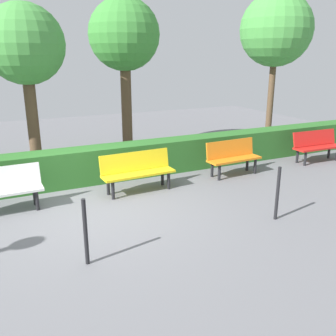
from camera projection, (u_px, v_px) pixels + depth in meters
ground_plane at (94, 210)px, 7.12m from camera, size 23.36×23.36×0.00m
bench_red at (317, 145)px, 10.32m from camera, size 1.50×0.52×0.86m
bench_orange at (233, 156)px, 9.15m from camera, size 1.43×0.51×0.86m
bench_yellow at (137, 170)px, 8.03m from camera, size 1.63×0.52×0.86m
bench_white at (2, 188)px, 6.94m from camera, size 1.47×0.50×0.86m
hedge_row at (123, 161)px, 8.96m from camera, size 19.36×0.63×0.82m
tree_near at (276, 30)px, 11.63m from camera, size 2.29×2.29×4.81m
tree_mid at (124, 37)px, 10.29m from camera, size 2.00×2.00×4.44m
tree_far at (25, 47)px, 8.74m from camera, size 1.91×1.91×4.09m
railing_post_mid at (277, 194)px, 6.61m from camera, size 0.06×0.06×1.00m
railing_post_far at (86, 232)px, 5.16m from camera, size 0.06×0.06×1.00m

